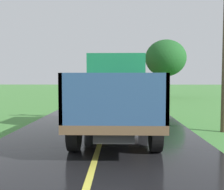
{
  "coord_description": "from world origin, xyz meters",
  "views": [
    {
      "loc": [
        0.56,
        2.91,
        1.94
      ],
      "look_at": [
        0.31,
        11.85,
        1.4
      ],
      "focal_mm": 41.29,
      "sensor_mm": 36.0,
      "label": 1
    }
  ],
  "objects": [
    {
      "name": "banana_truck_near",
      "position": [
        0.44,
        11.94,
        1.47
      ],
      "size": [
        2.38,
        5.82,
        2.8
      ],
      "color": "#2D2D30",
      "rests_on": "road_surface"
    },
    {
      "name": "banana_truck_far",
      "position": [
        0.34,
        27.89,
        1.47
      ],
      "size": [
        2.38,
        5.81,
        2.8
      ],
      "color": "#2D2D30",
      "rests_on": "road_surface"
    },
    {
      "name": "roadside_tree_near_left",
      "position": [
        5.52,
        30.64,
        4.2
      ],
      "size": [
        4.33,
        4.33,
        6.16
      ],
      "color": "#4C3823",
      "rests_on": "ground"
    }
  ]
}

